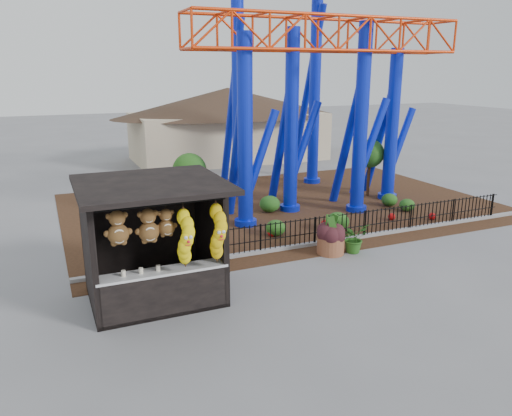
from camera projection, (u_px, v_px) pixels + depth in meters
name	position (u px, v px, depth m)	size (l,w,h in m)	color
ground	(279.00, 295.00, 13.08)	(120.00, 120.00, 0.00)	slate
mulch_bed	(281.00, 206.00, 21.68)	(18.00, 12.00, 0.02)	#331E11
curb	(345.00, 239.00, 17.25)	(18.00, 0.18, 0.12)	gray
prize_booth	(155.00, 245.00, 12.33)	(3.50, 3.40, 3.12)	black
picket_fence	(368.00, 224.00, 17.47)	(12.20, 0.06, 1.00)	black
roller_coaster	(305.00, 51.00, 20.59)	(11.00, 6.37, 10.82)	#0B20C9
terracotta_planter	(331.00, 245.00, 15.99)	(0.87, 0.87, 0.57)	brown
planter_foliage	(331.00, 227.00, 15.83)	(0.70, 0.70, 0.64)	black
potted_plant	(354.00, 238.00, 16.06)	(0.88, 0.76, 0.97)	#295619
landscaping	(327.00, 212.00, 19.55)	(7.07, 4.12, 0.69)	#214E17
pavilion	(228.00, 112.00, 32.24)	(15.00, 15.00, 4.80)	#BFAD8C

